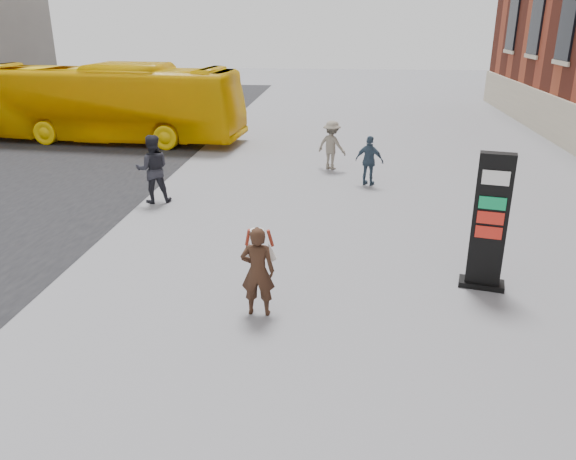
# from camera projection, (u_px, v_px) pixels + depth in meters

# --- Properties ---
(ground) EXTENTS (100.00, 100.00, 0.00)m
(ground) POSITION_uv_depth(u_px,v_px,m) (303.00, 305.00, 10.20)
(ground) COLOR #9E9EA3
(info_pylon) EXTENTS (0.92, 0.61, 2.64)m
(info_pylon) POSITION_uv_depth(u_px,v_px,m) (490.00, 222.00, 10.48)
(info_pylon) COLOR black
(info_pylon) RESTS_ON ground
(woman) EXTENTS (0.62, 0.55, 1.63)m
(woman) POSITION_uv_depth(u_px,v_px,m) (258.00, 270.00, 9.66)
(woman) COLOR #352114
(woman) RESTS_ON ground
(bus) EXTENTS (11.57, 3.63, 3.17)m
(bus) POSITION_uv_depth(u_px,v_px,m) (106.00, 103.00, 23.23)
(bus) COLOR #EBB602
(bus) RESTS_ON road
(pedestrian_a) EXTENTS (1.11, 0.99, 1.91)m
(pedestrian_a) POSITION_uv_depth(u_px,v_px,m) (153.00, 169.00, 15.60)
(pedestrian_a) COLOR #26262E
(pedestrian_a) RESTS_ON ground
(pedestrian_b) EXTENTS (1.23, 1.08, 1.65)m
(pedestrian_b) POSITION_uv_depth(u_px,v_px,m) (332.00, 145.00, 19.11)
(pedestrian_b) COLOR slate
(pedestrian_b) RESTS_ON ground
(pedestrian_c) EXTENTS (0.97, 0.69, 1.54)m
(pedestrian_c) POSITION_uv_depth(u_px,v_px,m) (369.00, 161.00, 17.28)
(pedestrian_c) COLOR #364A5C
(pedestrian_c) RESTS_ON ground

